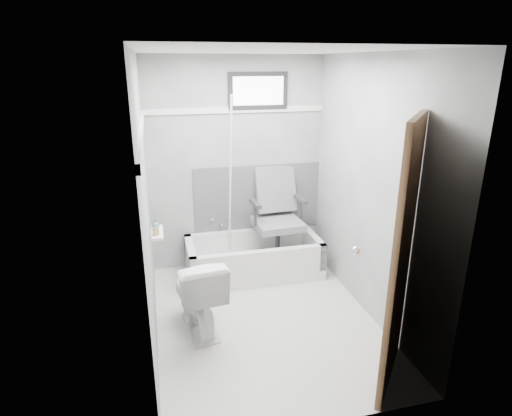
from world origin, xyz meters
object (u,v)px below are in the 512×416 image
object	(u,v)px
toilet	(198,293)
soap_bottle_a	(156,229)
bathtub	(254,257)
office_chair	(278,217)
door	(461,275)
soap_bottle_b	(155,224)

from	to	relation	value
toilet	soap_bottle_a	xyz separation A→B (m)	(-0.32, 0.10, 0.60)
bathtub	office_chair	distance (m)	0.53
office_chair	toilet	xyz separation A→B (m)	(-1.03, -0.96, -0.29)
door	soap_bottle_a	xyz separation A→B (m)	(-1.92, 1.39, -0.03)
toilet	soap_bottle_b	bearing A→B (deg)	-43.96
bathtub	toilet	distance (m)	1.19
bathtub	soap_bottle_a	xyz separation A→B (m)	(-1.05, -0.82, 0.76)
bathtub	office_chair	bearing A→B (deg)	8.27
door	soap_bottle_b	size ratio (longest dim) A/B	22.02
toilet	door	bearing A→B (deg)	133.92
soap_bottle_a	soap_bottle_b	size ratio (longest dim) A/B	1.07
toilet	soap_bottle_a	size ratio (longest dim) A/B	7.56
office_chair	door	distance (m)	2.35
toilet	soap_bottle_b	xyz separation A→B (m)	(-0.32, 0.24, 0.60)
bathtub	toilet	xyz separation A→B (m)	(-0.73, -0.92, 0.15)
toilet	soap_bottle_b	distance (m)	0.72
bathtub	soap_bottle_b	world-z (taller)	soap_bottle_b
office_chair	door	bearing A→B (deg)	-79.36
bathtub	door	bearing A→B (deg)	-68.57
office_chair	door	size ratio (longest dim) A/B	0.53
office_chair	soap_bottle_a	xyz separation A→B (m)	(-1.35, -0.87, 0.31)
door	soap_bottle_b	distance (m)	2.45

